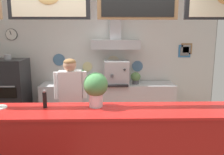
{
  "coord_description": "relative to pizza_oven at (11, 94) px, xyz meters",
  "views": [
    {
      "loc": [
        0.15,
        -2.81,
        1.95
      ],
      "look_at": [
        0.24,
        0.78,
        1.27
      ],
      "focal_mm": 37.4,
      "sensor_mm": 36.0,
      "label": 1
    }
  ],
  "objects": [
    {
      "name": "back_prep_counter",
      "position": [
        2.0,
        0.18,
        -0.28
      ],
      "size": [
        2.82,
        0.56,
        0.89
      ],
      "color": "silver",
      "rests_on": "ground_plane"
    },
    {
      "name": "pizza_oven",
      "position": [
        0.0,
        0.0,
        0.0
      ],
      "size": [
        0.67,
        0.69,
        1.54
      ],
      "color": "#232326",
      "rests_on": "ground_plane"
    },
    {
      "name": "shop_worker",
      "position": [
        1.39,
        -1.03,
        0.14
      ],
      "size": [
        0.52,
        0.26,
        1.56
      ],
      "rotation": [
        0.0,
        0.0,
        3.25
      ],
      "color": "#232328",
      "rests_on": "ground_plane"
    },
    {
      "name": "back_wall_assembly",
      "position": [
        1.84,
        0.42,
        0.75
      ],
      "size": [
        5.2,
        2.45,
        2.77
      ],
      "color": "gray",
      "rests_on": "ground_plane"
    },
    {
      "name": "potted_oregano",
      "position": [
        1.42,
        0.21,
        0.34
      ],
      "size": [
        0.26,
        0.26,
        0.3
      ],
      "color": "#4C4C51",
      "rests_on": "back_prep_counter"
    },
    {
      "name": "potted_thyme",
      "position": [
        2.58,
        0.14,
        0.31
      ],
      "size": [
        0.21,
        0.21,
        0.25
      ],
      "color": "#4C4C51",
      "rests_on": "back_prep_counter"
    },
    {
      "name": "basil_vase",
      "position": [
        1.84,
        -1.96,
        0.59
      ],
      "size": [
        0.29,
        0.29,
        0.42
      ],
      "color": "silver",
      "rests_on": "service_counter"
    },
    {
      "name": "service_counter",
      "position": [
        1.82,
        -2.08,
        -0.18
      ],
      "size": [
        3.9,
        0.6,
        1.08
      ],
      "color": "#B21916",
      "rests_on": "ground_plane"
    },
    {
      "name": "espresso_machine",
      "position": [
        2.18,
        0.15,
        0.41
      ],
      "size": [
        0.51,
        0.54,
        0.49
      ],
      "color": "#B7BABF",
      "rests_on": "back_prep_counter"
    },
    {
      "name": "pepper_grinder",
      "position": [
        1.23,
        -1.99,
        0.47
      ],
      "size": [
        0.05,
        0.05,
        0.23
      ],
      "color": "black",
      "rests_on": "service_counter"
    }
  ]
}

